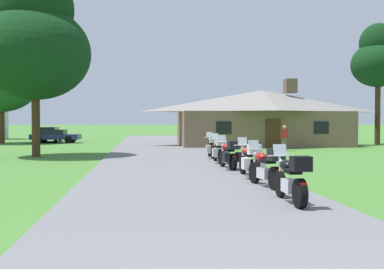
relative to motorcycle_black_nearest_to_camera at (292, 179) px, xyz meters
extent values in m
plane|color=#42752D|center=(-2.09, 12.89, -0.62)|extent=(500.00, 500.00, 0.00)
cube|color=slate|center=(-2.09, 10.89, -0.59)|extent=(6.40, 80.00, 0.06)
cylinder|color=black|center=(0.00, 0.87, -0.24)|extent=(0.11, 0.64, 0.64)
cylinder|color=black|center=(-0.01, -0.57, -0.24)|extent=(0.16, 0.64, 0.64)
cube|color=silver|center=(0.00, 0.13, -0.18)|extent=(0.26, 0.56, 0.30)
ellipsoid|color=black|center=(0.00, 0.39, 0.27)|extent=(0.30, 0.52, 0.26)
cube|color=black|center=(0.00, -0.07, 0.18)|extent=(0.28, 0.52, 0.10)
cylinder|color=silver|center=(0.00, 0.83, 0.46)|extent=(0.66, 0.04, 0.03)
cylinder|color=silver|center=(0.00, 0.87, 0.12)|extent=(0.06, 0.24, 0.73)
cube|color=#B2BCC6|center=(0.01, 0.93, 0.60)|extent=(0.32, 0.11, 0.27)
sphere|color=silver|center=(0.00, 0.83, 0.32)|extent=(0.11, 0.11, 0.11)
cube|color=black|center=(-0.01, -0.62, 0.40)|extent=(0.40, 0.36, 0.32)
cube|color=red|center=(-0.01, -0.79, -0.01)|extent=(0.14, 0.03, 0.06)
cylinder|color=silver|center=(0.14, -0.25, -0.34)|extent=(0.07, 0.55, 0.07)
cylinder|color=black|center=(-0.01, 3.43, -0.24)|extent=(0.21, 0.65, 0.64)
cylinder|color=black|center=(0.22, 2.01, -0.24)|extent=(0.25, 0.66, 0.64)
cube|color=silver|center=(0.11, 2.70, -0.18)|extent=(0.34, 0.59, 0.30)
ellipsoid|color=maroon|center=(0.07, 2.96, 0.27)|extent=(0.38, 0.56, 0.26)
cube|color=black|center=(0.14, 2.51, 0.18)|extent=(0.36, 0.56, 0.10)
cylinder|color=silver|center=(0.00, 3.40, 0.46)|extent=(0.66, 0.13, 0.03)
cylinder|color=silver|center=(-0.01, 3.43, 0.12)|extent=(0.10, 0.24, 0.73)
cube|color=#B2BCC6|center=(-0.02, 3.49, 0.60)|extent=(0.33, 0.16, 0.27)
sphere|color=silver|center=(0.00, 3.40, 0.32)|extent=(0.11, 0.11, 0.11)
cube|color=black|center=(0.22, 1.96, 0.40)|extent=(0.45, 0.42, 0.32)
cube|color=red|center=(0.25, 1.80, -0.01)|extent=(0.14, 0.05, 0.06)
cylinder|color=silver|center=(0.30, 2.35, -0.34)|extent=(0.15, 0.55, 0.07)
cylinder|color=black|center=(0.17, 5.87, -0.24)|extent=(0.13, 0.64, 0.64)
cylinder|color=black|center=(0.22, 4.43, -0.24)|extent=(0.18, 0.64, 0.64)
cube|color=silver|center=(0.20, 5.13, -0.18)|extent=(0.28, 0.57, 0.30)
ellipsoid|color=maroon|center=(0.19, 5.39, 0.27)|extent=(0.32, 0.53, 0.26)
cube|color=black|center=(0.21, 4.93, 0.18)|extent=(0.30, 0.53, 0.10)
cylinder|color=silver|center=(0.18, 5.83, 0.46)|extent=(0.66, 0.05, 0.03)
cylinder|color=silver|center=(0.17, 5.87, 0.12)|extent=(0.07, 0.24, 0.73)
cube|color=#B2BCC6|center=(0.17, 5.93, 0.60)|extent=(0.32, 0.12, 0.27)
sphere|color=silver|center=(0.18, 5.83, 0.32)|extent=(0.11, 0.11, 0.11)
cube|color=silver|center=(0.22, 4.38, 0.40)|extent=(0.41, 0.37, 0.32)
cube|color=red|center=(0.23, 4.21, -0.01)|extent=(0.14, 0.03, 0.06)
cylinder|color=silver|center=(0.35, 4.76, -0.34)|extent=(0.09, 0.55, 0.07)
cube|color=silver|center=(-0.04, 4.47, -0.06)|extent=(0.21, 0.41, 0.36)
cube|color=silver|center=(0.48, 4.49, -0.06)|extent=(0.21, 0.41, 0.36)
cylinder|color=black|center=(-0.08, 8.55, -0.24)|extent=(0.18, 0.65, 0.64)
cylinder|color=black|center=(0.07, 7.12, -0.24)|extent=(0.22, 0.65, 0.64)
cube|color=silver|center=(-0.01, 7.81, -0.18)|extent=(0.32, 0.58, 0.30)
ellipsoid|color=maroon|center=(-0.03, 8.07, 0.27)|extent=(0.35, 0.55, 0.26)
cube|color=black|center=(0.02, 7.62, 0.18)|extent=(0.33, 0.55, 0.10)
cylinder|color=silver|center=(-0.08, 8.51, 0.46)|extent=(0.66, 0.10, 0.03)
cylinder|color=silver|center=(-0.08, 8.55, 0.12)|extent=(0.08, 0.24, 0.73)
cube|color=#B2BCC6|center=(-0.09, 8.61, 0.60)|extent=(0.33, 0.14, 0.27)
sphere|color=silver|center=(-0.08, 8.51, 0.32)|extent=(0.11, 0.11, 0.11)
cube|color=black|center=(0.07, 7.07, 0.40)|extent=(0.44, 0.40, 0.32)
cube|color=red|center=(0.09, 6.90, -0.01)|extent=(0.14, 0.04, 0.06)
cylinder|color=silver|center=(0.17, 7.45, -0.34)|extent=(0.13, 0.55, 0.07)
cube|color=black|center=(-0.20, 7.14, -0.06)|extent=(0.24, 0.42, 0.36)
cube|color=black|center=(0.32, 7.20, -0.06)|extent=(0.24, 0.42, 0.36)
cylinder|color=black|center=(0.05, 11.26, -0.24)|extent=(0.12, 0.64, 0.64)
cylinder|color=black|center=(0.08, 9.82, -0.24)|extent=(0.17, 0.64, 0.64)
cube|color=silver|center=(0.06, 10.52, -0.18)|extent=(0.27, 0.56, 0.30)
ellipsoid|color=orange|center=(0.06, 10.78, 0.27)|extent=(0.31, 0.53, 0.26)
cube|color=black|center=(0.07, 10.32, 0.18)|extent=(0.29, 0.52, 0.10)
cylinder|color=silver|center=(0.05, 11.22, 0.46)|extent=(0.66, 0.04, 0.03)
cylinder|color=silver|center=(0.05, 11.26, 0.12)|extent=(0.06, 0.24, 0.73)
cube|color=#B2BCC6|center=(0.05, 11.32, 0.60)|extent=(0.32, 0.12, 0.27)
sphere|color=silver|center=(0.05, 11.22, 0.32)|extent=(0.11, 0.11, 0.11)
cube|color=#B7B7BC|center=(0.08, 9.77, 0.40)|extent=(0.41, 0.37, 0.32)
cube|color=red|center=(0.08, 9.60, -0.01)|extent=(0.14, 0.03, 0.06)
cylinder|color=silver|center=(0.21, 10.14, -0.34)|extent=(0.08, 0.55, 0.07)
cube|color=#B7B7BC|center=(-0.18, 9.86, -0.06)|extent=(0.21, 0.40, 0.36)
cube|color=#B7B7BC|center=(0.34, 9.87, -0.06)|extent=(0.21, 0.40, 0.36)
cylinder|color=black|center=(0.18, 14.00, -0.24)|extent=(0.12, 0.64, 0.64)
cylinder|color=black|center=(0.17, 12.56, -0.24)|extent=(0.16, 0.64, 0.64)
cube|color=silver|center=(0.18, 13.26, -0.18)|extent=(0.26, 0.56, 0.30)
ellipsoid|color=black|center=(0.18, 13.52, 0.27)|extent=(0.30, 0.52, 0.26)
cube|color=black|center=(0.18, 13.06, 0.18)|extent=(0.28, 0.52, 0.10)
cylinder|color=silver|center=(0.18, 13.96, 0.46)|extent=(0.66, 0.04, 0.03)
cylinder|color=silver|center=(0.18, 14.00, 0.12)|extent=(0.06, 0.24, 0.73)
cube|color=#B2BCC6|center=(0.19, 14.06, 0.60)|extent=(0.32, 0.11, 0.27)
sphere|color=silver|center=(0.18, 13.96, 0.32)|extent=(0.11, 0.11, 0.11)
cube|color=#B7B7BC|center=(0.17, 12.51, 0.40)|extent=(0.40, 0.36, 0.32)
cube|color=red|center=(0.17, 12.34, -0.01)|extent=(0.14, 0.03, 0.06)
cylinder|color=silver|center=(0.32, 12.88, -0.34)|extent=(0.07, 0.55, 0.07)
cube|color=#B7B7BC|center=(-0.09, 12.61, -0.06)|extent=(0.20, 0.40, 0.36)
cube|color=#B7B7BC|center=(0.43, 12.61, -0.06)|extent=(0.20, 0.40, 0.36)
cube|color=brown|center=(6.01, 25.42, 0.72)|extent=(12.84, 6.42, 2.68)
pyramid|color=gray|center=(6.01, 25.42, 2.91)|extent=(13.61, 6.81, 1.71)
cube|color=brown|center=(8.32, 25.42, 4.11)|extent=(0.90, 0.90, 1.10)
cube|color=#472D19|center=(6.01, 22.18, 0.43)|extent=(1.10, 0.08, 2.10)
cube|color=black|center=(2.41, 22.18, 0.85)|extent=(1.10, 0.06, 0.90)
cube|color=black|center=(9.60, 22.18, 0.85)|extent=(1.10, 0.06, 0.90)
cylinder|color=#75664C|center=(5.91, 18.96, -0.19)|extent=(0.14, 0.14, 0.86)
cylinder|color=#75664C|center=(5.74, 18.89, -0.19)|extent=(0.14, 0.14, 0.86)
cube|color=#A8231E|center=(5.82, 18.93, 0.52)|extent=(0.42, 0.34, 0.56)
cylinder|color=#A8231E|center=(6.04, 19.01, 0.50)|extent=(0.09, 0.09, 0.58)
cylinder|color=#A8231E|center=(5.61, 18.84, 0.50)|extent=(0.09, 0.09, 0.58)
sphere|color=tan|center=(5.82, 18.93, 0.94)|extent=(0.21, 0.21, 0.21)
cylinder|color=#422D19|center=(-15.44, 31.29, 1.24)|extent=(0.44, 0.44, 3.72)
ellipsoid|color=#194C1E|center=(-15.44, 31.29, 4.86)|extent=(6.42, 6.42, 5.46)
ellipsoid|color=#16441B|center=(-15.44, 31.29, 7.43)|extent=(4.49, 4.49, 4.82)
cylinder|color=#422D19|center=(16.00, 26.12, 2.09)|extent=(0.44, 0.44, 5.42)
ellipsoid|color=#0F3314|center=(16.00, 26.12, 6.00)|extent=(4.36, 4.36, 3.71)
ellipsoid|color=black|center=(16.00, 26.12, 7.74)|extent=(3.06, 3.06, 3.27)
cylinder|color=#422D19|center=(-9.10, 15.67, 1.37)|extent=(0.44, 0.44, 3.98)
ellipsoid|color=#0F3314|center=(-9.10, 15.67, 5.00)|extent=(5.94, 5.94, 5.05)
ellipsoid|color=black|center=(-9.10, 15.67, 7.37)|extent=(4.16, 4.16, 4.46)
cube|color=black|center=(-12.08, 34.10, 0.00)|extent=(2.02, 4.67, 0.60)
cube|color=black|center=(-12.07, 33.90, 0.54)|extent=(1.75, 3.28, 0.48)
cylinder|color=black|center=(-12.99, 35.49, -0.30)|extent=(0.25, 0.65, 0.64)
cylinder|color=black|center=(-11.29, 35.56, -0.30)|extent=(0.25, 0.65, 0.64)
cylinder|color=black|center=(-12.87, 32.64, -0.30)|extent=(0.25, 0.65, 0.64)
cylinder|color=black|center=(-11.18, 32.71, -0.30)|extent=(0.25, 0.65, 0.64)
cube|color=navy|center=(-11.03, 31.98, -0.07)|extent=(4.31, 2.10, 0.46)
cube|color=black|center=(-11.13, 31.99, 0.37)|extent=(1.99, 1.73, 0.42)
cylinder|color=black|center=(-12.38, 31.22, -0.30)|extent=(0.65, 0.26, 0.64)
cylinder|color=black|center=(-12.28, 32.91, -0.30)|extent=(0.65, 0.26, 0.64)
cylinder|color=black|center=(-9.78, 31.06, -0.30)|extent=(0.65, 0.26, 0.64)
cylinder|color=black|center=(-9.68, 32.75, -0.30)|extent=(0.65, 0.26, 0.64)
camera|label=1|loc=(-3.35, -10.04, 1.30)|focal=43.06mm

